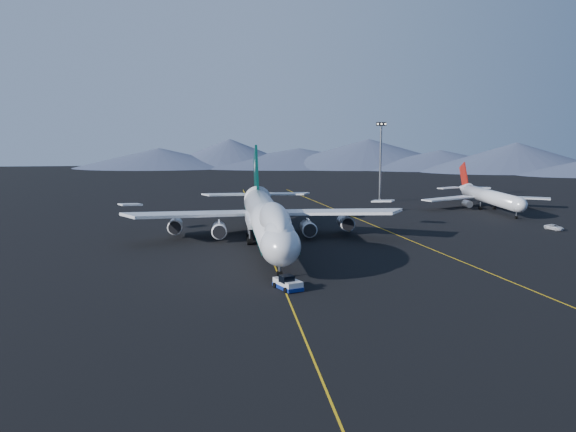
{
  "coord_description": "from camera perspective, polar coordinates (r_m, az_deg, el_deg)",
  "views": [
    {
      "loc": [
        -9.99,
        -127.13,
        25.03
      ],
      "look_at": [
        4.49,
        1.13,
        6.0
      ],
      "focal_mm": 40.0,
      "sensor_mm": 36.0,
      "label": 1
    }
  ],
  "objects": [
    {
      "name": "taxiway_line_side",
      "position": [
        145.01,
        9.67,
        -1.67
      ],
      "size": [
        28.08,
        198.09,
        0.01
      ],
      "primitive_type": "cube",
      "rotation": [
        0.0,
        0.0,
        0.14
      ],
      "color": "#E3AA0D",
      "rests_on": "ground"
    },
    {
      "name": "ground",
      "position": [
        129.95,
        -1.91,
        -2.72
      ],
      "size": [
        500.0,
        500.0,
        0.0
      ],
      "primitive_type": "plane",
      "color": "black",
      "rests_on": "ground"
    },
    {
      "name": "service_van",
      "position": [
        161.9,
        22.59,
        -0.93
      ],
      "size": [
        3.63,
        4.98,
        1.26
      ],
      "primitive_type": "imported",
      "rotation": [
        0.0,
        0.0,
        0.38
      ],
      "color": "white",
      "rests_on": "ground"
    },
    {
      "name": "second_jet",
      "position": [
        192.23,
        17.39,
        1.66
      ],
      "size": [
        38.89,
        43.94,
        12.5
      ],
      "rotation": [
        0.0,
        0.0,
        0.17
      ],
      "color": "silver",
      "rests_on": "ground"
    },
    {
      "name": "taxiway_line_main",
      "position": [
        129.95,
        -1.91,
        -2.72
      ],
      "size": [
        0.25,
        220.0,
        0.01
      ],
      "primitive_type": "cube",
      "color": "#E3AA0D",
      "rests_on": "ground"
    },
    {
      "name": "pushback_tug",
      "position": [
        97.1,
        -0.01,
        -6.11
      ],
      "size": [
        4.45,
        5.89,
        2.3
      ],
      "rotation": [
        0.0,
        0.0,
        0.39
      ],
      "color": "silver",
      "rests_on": "ground"
    },
    {
      "name": "floodlight_mast",
      "position": [
        202.1,
        8.22,
        4.78
      ],
      "size": [
        3.08,
        2.31,
        24.9
      ],
      "rotation": [
        0.0,
        0.0,
        -0.43
      ],
      "color": "black",
      "rests_on": "ground"
    },
    {
      "name": "boeing_747",
      "position": [
        128.99,
        -1.93,
        -0.19
      ],
      "size": [
        59.62,
        72.43,
        19.37
      ],
      "color": "silver",
      "rests_on": "ground"
    }
  ]
}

